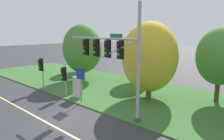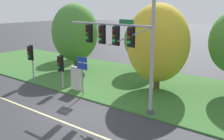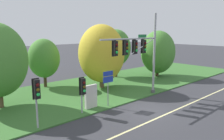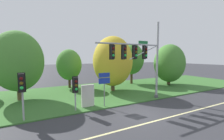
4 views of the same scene
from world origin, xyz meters
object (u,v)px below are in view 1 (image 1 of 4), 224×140
pedestrian_signal_further_along (41,67)px  tree_nearest_road (82,49)px  route_sign_post (81,78)px  tree_behind_signpost (138,55)px  info_kiosk (77,87)px  tree_mid_verge (150,57)px  traffic_signal_mast (113,54)px  tree_tall_centre (220,56)px  tree_left_of_mast (82,49)px  pedestrian_signal_near_kerb (64,75)px

pedestrian_signal_further_along → tree_nearest_road: (-5.38, 9.66, 0.94)m
route_sign_post → tree_behind_signpost: 9.56m
info_kiosk → route_sign_post: bearing=-25.7°
route_sign_post → info_kiosk: size_ratio=1.57×
tree_behind_signpost → tree_mid_verge: 6.33m
traffic_signal_mast → tree_tall_centre: (4.67, 8.03, -0.49)m
info_kiosk → pedestrian_signal_further_along: bearing=-169.8°
traffic_signal_mast → tree_behind_signpost: 10.69m
tree_left_of_mast → tree_behind_signpost: 6.84m
route_sign_post → tree_nearest_road: size_ratio=0.54×
tree_mid_verge → pedestrian_signal_further_along: bearing=-151.1°
traffic_signal_mast → info_kiosk: (-5.06, 0.66, -3.46)m
tree_behind_signpost → tree_tall_centre: tree_tall_centre is taller
pedestrian_signal_further_along → tree_behind_signpost: bearing=62.4°
tree_mid_verge → tree_tall_centre: tree_mid_verge is taller
tree_behind_signpost → tree_mid_verge: size_ratio=0.78×
tree_left_of_mast → tree_tall_centre: bearing=8.7°
route_sign_post → tree_mid_verge: (3.48, 5.03, 1.67)m
pedestrian_signal_near_kerb → tree_behind_signpost: (1.46, 9.43, 1.22)m
route_sign_post → tree_tall_centre: 11.77m
pedestrian_signal_near_kerb → route_sign_post: size_ratio=0.93×
traffic_signal_mast → tree_mid_verge: bearing=93.2°
pedestrian_signal_near_kerb → tree_left_of_mast: bearing=126.6°
traffic_signal_mast → pedestrian_signal_further_along: (-9.85, -0.20, -2.01)m
pedestrian_signal_near_kerb → tree_left_of_mast: 7.32m
tree_left_of_mast → tree_mid_verge: (10.18, -0.66, -0.13)m
pedestrian_signal_near_kerb → info_kiosk: size_ratio=1.46×
tree_behind_signpost → tree_mid_verge: tree_mid_verge is taller
traffic_signal_mast → info_kiosk: size_ratio=4.12×
tree_mid_verge → route_sign_post: bearing=-124.7°
pedestrian_signal_further_along → tree_mid_verge: 11.01m
tree_left_of_mast → tree_nearest_road: bearing=142.0°
route_sign_post → tree_left_of_mast: size_ratio=0.44×
traffic_signal_mast → tree_left_of_mast: (-10.46, 5.73, -0.54)m
traffic_signal_mast → tree_left_of_mast: traffic_signal_mast is taller
tree_left_of_mast → tree_behind_signpost: (5.68, 3.75, -0.68)m
pedestrian_signal_near_kerb → tree_tall_centre: (10.92, 7.98, 1.95)m
pedestrian_signal_near_kerb → route_sign_post: bearing=-0.3°
tree_behind_signpost → tree_tall_centre: bearing=-8.7°
traffic_signal_mast → tree_tall_centre: traffic_signal_mast is taller
pedestrian_signal_further_along → tree_behind_signpost: tree_behind_signpost is taller
pedestrian_signal_further_along → tree_behind_signpost: (5.06, 9.68, 0.79)m
route_sign_post → tree_mid_verge: 6.34m
pedestrian_signal_near_kerb → info_kiosk: 1.68m
tree_left_of_mast → tree_mid_verge: tree_mid_verge is taller
pedestrian_signal_further_along → tree_left_of_mast: tree_left_of_mast is taller
tree_left_of_mast → traffic_signal_mast: bearing=-28.7°
route_sign_post → tree_nearest_road: (-11.47, 9.42, 1.27)m
tree_behind_signpost → pedestrian_signal_further_along: bearing=-117.6°
pedestrian_signal_further_along → tree_behind_signpost: size_ratio=0.62×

